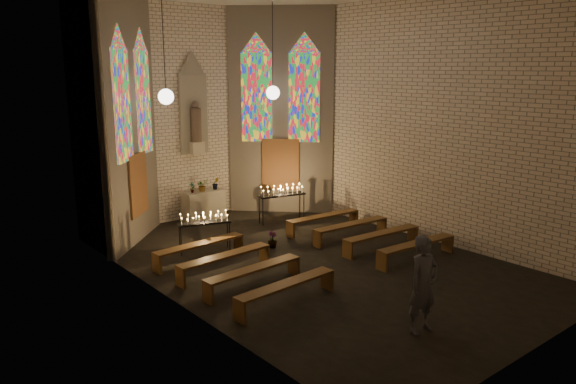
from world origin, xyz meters
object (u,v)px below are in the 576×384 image
at_px(altar, 204,205).
at_px(aisle_flower_pot, 272,240).
at_px(votive_stand_right, 282,192).
at_px(visitor, 424,284).
at_px(votive_stand_left, 204,220).

relative_size(altar, aisle_flower_pot, 2.96).
distance_m(altar, votive_stand_right, 2.67).
bearing_deg(votive_stand_right, altar, 148.65).
xyz_separation_m(aisle_flower_pot, visitor, (-0.92, -5.89, 0.72)).
bearing_deg(altar, visitor, -95.71).
xyz_separation_m(altar, votive_stand_left, (-1.71, -2.87, 0.41)).
bearing_deg(visitor, altar, 89.41).
bearing_deg(altar, aisle_flower_pot, -90.75).
relative_size(altar, visitor, 0.73).
relative_size(votive_stand_right, visitor, 0.85).
xyz_separation_m(votive_stand_left, visitor, (0.74, -6.81, 0.05)).
distance_m(votive_stand_left, votive_stand_right, 3.71).
distance_m(aisle_flower_pot, visitor, 6.01).
relative_size(altar, votive_stand_left, 0.95).
height_order(votive_stand_right, visitor, visitor).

